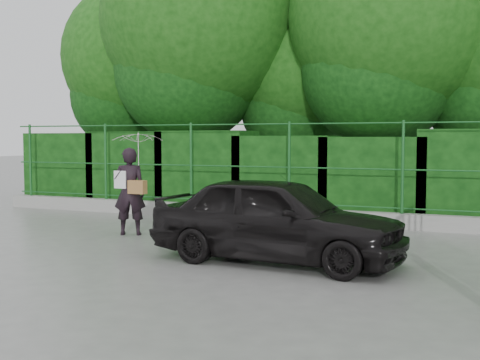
% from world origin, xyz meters
% --- Properties ---
extents(ground, '(80.00, 80.00, 0.00)m').
position_xyz_m(ground, '(0.00, 0.00, 0.00)').
color(ground, gray).
extents(kerb, '(14.00, 0.25, 0.30)m').
position_xyz_m(kerb, '(0.00, 4.50, 0.15)').
color(kerb, '#9E9E99').
rests_on(kerb, ground).
extents(fence, '(14.13, 0.06, 1.80)m').
position_xyz_m(fence, '(0.22, 4.50, 1.20)').
color(fence, '#1A5923').
rests_on(fence, kerb).
extents(hedge, '(14.20, 1.20, 2.15)m').
position_xyz_m(hedge, '(0.10, 5.50, 0.96)').
color(hedge, black).
rests_on(hedge, ground).
extents(trees, '(17.10, 6.15, 8.08)m').
position_xyz_m(trees, '(1.14, 7.74, 4.62)').
color(trees, black).
rests_on(trees, ground).
extents(woman, '(0.96, 0.95, 1.88)m').
position_xyz_m(woman, '(-1.62, 1.85, 1.24)').
color(woman, black).
rests_on(woman, ground).
extents(car, '(3.74, 1.74, 1.24)m').
position_xyz_m(car, '(1.55, 0.61, 0.62)').
color(car, black).
rests_on(car, ground).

